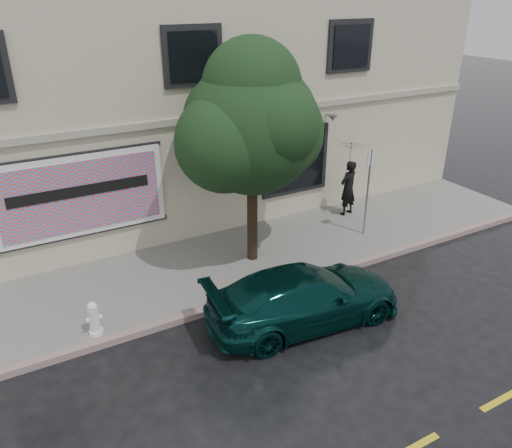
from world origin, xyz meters
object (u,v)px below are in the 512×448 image
fire_hydrant (94,319)px  pedestrian (348,188)px  street_tree (252,128)px  car (305,296)px

fire_hydrant → pedestrian: bearing=29.1°
pedestrian → street_tree: (-4.05, -1.10, 2.66)m
pedestrian → car: bearing=30.1°
pedestrian → street_tree: 4.97m
pedestrian → fire_hydrant: size_ratio=2.30×
pedestrian → street_tree: bearing=2.8°
street_tree → fire_hydrant: street_tree is taller
street_tree → fire_hydrant: 5.61m
car → street_tree: (0.26, 2.85, 3.06)m
pedestrian → fire_hydrant: 8.83m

